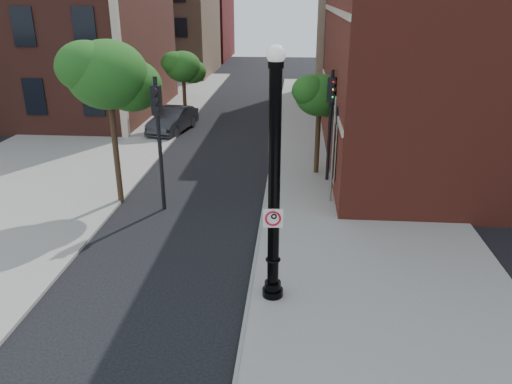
# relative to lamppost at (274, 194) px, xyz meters

# --- Properties ---
(ground) EXTENTS (120.00, 120.00, 0.00)m
(ground) POSITION_rel_lamppost_xyz_m (-2.73, -0.57, -3.29)
(ground) COLOR black
(ground) RESTS_ON ground
(sidewalk_right) EXTENTS (8.00, 60.00, 0.12)m
(sidewalk_right) POSITION_rel_lamppost_xyz_m (3.27, 9.43, -3.23)
(sidewalk_right) COLOR gray
(sidewalk_right) RESTS_ON ground
(sidewalk_left) EXTENTS (10.00, 50.00, 0.12)m
(sidewalk_left) POSITION_rel_lamppost_xyz_m (-11.73, 17.43, -3.23)
(sidewalk_left) COLOR gray
(sidewalk_left) RESTS_ON ground
(curb_edge) EXTENTS (0.10, 60.00, 0.14)m
(curb_edge) POSITION_rel_lamppost_xyz_m (-0.68, 9.43, -3.22)
(curb_edge) COLOR gray
(curb_edge) RESTS_ON ground
(bg_building_tan_a) EXTENTS (12.00, 12.00, 12.00)m
(bg_building_tan_a) POSITION_rel_lamppost_xyz_m (-14.73, 43.43, 2.71)
(bg_building_tan_a) COLOR #90694E
(bg_building_tan_a) RESTS_ON ground
(bg_building_red) EXTENTS (12.00, 12.00, 10.00)m
(bg_building_red) POSITION_rel_lamppost_xyz_m (-14.73, 57.43, 1.71)
(bg_building_red) COLOR maroon
(bg_building_red) RESTS_ON ground
(bg_building_tan_b) EXTENTS (22.00, 14.00, 14.00)m
(bg_building_tan_b) POSITION_rel_lamppost_xyz_m (13.27, 29.43, 3.71)
(bg_building_tan_b) COLOR #90694E
(bg_building_tan_b) RESTS_ON ground
(lamppost) EXTENTS (0.60, 0.60, 7.13)m
(lamppost) POSITION_rel_lamppost_xyz_m (0.00, 0.00, 0.00)
(lamppost) COLOR black
(lamppost) RESTS_ON ground
(no_parking_sign) EXTENTS (0.55, 0.08, 0.55)m
(no_parking_sign) POSITION_rel_lamppost_xyz_m (-0.01, -0.18, -0.64)
(no_parking_sign) COLOR white
(no_parking_sign) RESTS_ON ground
(parked_car) EXTENTS (2.53, 5.00, 1.57)m
(parked_car) POSITION_rel_lamppost_xyz_m (-7.27, 18.29, -2.51)
(parked_car) COLOR #29292D
(parked_car) RESTS_ON ground
(traffic_signal_left) EXTENTS (0.37, 0.45, 5.38)m
(traffic_signal_left) POSITION_rel_lamppost_xyz_m (-4.77, 6.13, 0.33)
(traffic_signal_left) COLOR black
(traffic_signal_left) RESTS_ON ground
(traffic_signal_right) EXTENTS (0.41, 0.46, 5.19)m
(traffic_signal_right) POSITION_rel_lamppost_xyz_m (2.08, 9.86, 0.20)
(traffic_signal_right) COLOR black
(traffic_signal_right) RESTS_ON ground
(utility_pole) EXTENTS (0.09, 0.09, 4.52)m
(utility_pole) POSITION_rel_lamppost_xyz_m (2.07, 7.28, -1.03)
(utility_pole) COLOR #999999
(utility_pole) RESTS_ON ground
(street_tree_a) EXTENTS (3.71, 3.35, 6.68)m
(street_tree_a) POSITION_rel_lamppost_xyz_m (-6.72, 6.74, 1.98)
(street_tree_a) COLOR #2E2112
(street_tree_a) RESTS_ON ground
(street_tree_b) EXTENTS (2.72, 2.46, 4.90)m
(street_tree_b) POSITION_rel_lamppost_xyz_m (-6.72, 19.74, 0.57)
(street_tree_b) COLOR #2E2112
(street_tree_b) RESTS_ON ground
(street_tree_c) EXTENTS (2.69, 2.43, 4.85)m
(street_tree_c) POSITION_rel_lamppost_xyz_m (1.63, 10.94, 0.53)
(street_tree_c) COLOR #2E2112
(street_tree_c) RESTS_ON ground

